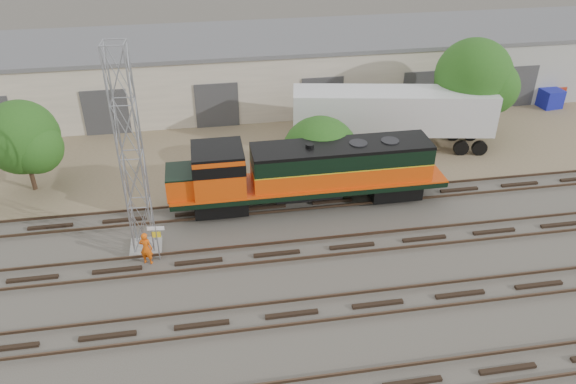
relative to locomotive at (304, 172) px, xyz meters
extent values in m
plane|color=#47423A|center=(1.72, -6.00, -2.22)|extent=(140.00, 140.00, 0.00)
cube|color=#726047|center=(1.72, 9.00, -2.21)|extent=(80.00, 16.00, 0.02)
cube|color=black|center=(1.72, -13.50, -2.15)|extent=(80.00, 2.40, 0.14)
cube|color=#4C3828|center=(1.72, -12.75, -2.01)|extent=(80.00, 0.08, 0.14)
cube|color=black|center=(1.72, -9.00, -2.15)|extent=(80.00, 2.40, 0.14)
cube|color=#4C3828|center=(1.72, -9.75, -2.01)|extent=(80.00, 0.08, 0.14)
cube|color=#4C3828|center=(1.72, -8.25, -2.01)|extent=(80.00, 0.08, 0.14)
cube|color=black|center=(1.72, -4.50, -2.15)|extent=(80.00, 2.40, 0.14)
cube|color=#4C3828|center=(1.72, -5.25, -2.01)|extent=(80.00, 0.08, 0.14)
cube|color=#4C3828|center=(1.72, -3.75, -2.01)|extent=(80.00, 0.08, 0.14)
cube|color=black|center=(1.72, 0.00, -2.15)|extent=(80.00, 2.40, 0.14)
cube|color=#4C3828|center=(1.72, -0.75, -2.01)|extent=(80.00, 0.08, 0.14)
cube|color=#4C3828|center=(1.72, 0.75, -2.01)|extent=(80.00, 0.08, 0.14)
cube|color=beige|center=(1.72, 17.00, 0.28)|extent=(58.00, 10.00, 5.00)
cube|color=#59595B|center=(1.72, 17.00, 2.93)|extent=(58.40, 10.40, 0.30)
cube|color=#999993|center=(23.72, 11.95, 0.28)|extent=(14.00, 0.10, 5.00)
cube|color=#333335|center=(-12.28, 11.94, -0.52)|extent=(3.20, 0.12, 3.40)
cube|color=#333335|center=(-4.28, 11.94, -0.52)|extent=(3.20, 0.12, 3.40)
cube|color=#333335|center=(3.72, 11.94, -0.52)|extent=(3.20, 0.12, 3.40)
cube|color=#333335|center=(11.72, 11.94, -0.52)|extent=(3.20, 0.12, 3.40)
cube|color=#333335|center=(19.72, 11.94, -0.52)|extent=(3.20, 0.12, 3.40)
cube|color=black|center=(-4.84, 0.00, -1.47)|extent=(2.98, 2.23, 0.93)
cube|color=black|center=(5.40, 0.00, -1.47)|extent=(2.98, 2.23, 0.93)
cube|color=black|center=(0.28, 0.00, -0.84)|extent=(15.82, 2.79, 0.33)
cylinder|color=black|center=(0.28, 0.00, -1.42)|extent=(3.91, 1.02, 1.02)
cube|color=#CE4009|center=(2.14, 0.00, -0.12)|extent=(10.24, 2.42, 1.12)
cube|color=black|center=(2.14, 0.00, 0.90)|extent=(10.24, 2.42, 0.93)
cube|color=black|center=(2.14, 0.00, 1.46)|extent=(10.24, 2.42, 0.19)
cube|color=#CE4009|center=(-4.84, 0.00, 0.53)|extent=(2.79, 2.79, 2.42)
cube|color=black|center=(-4.84, 0.00, 1.81)|extent=(2.79, 2.79, 0.15)
cube|color=#CE4009|center=(-6.98, 0.00, -0.03)|extent=(1.49, 2.23, 1.30)
cube|color=gray|center=(-8.96, -2.87, -2.12)|extent=(1.61, 1.61, 0.20)
cylinder|color=gray|center=(-9.45, -2.38, 3.33)|extent=(0.08, 0.08, 10.70)
cylinder|color=gray|center=(-8.47, -2.38, 3.33)|extent=(0.08, 0.08, 10.70)
cylinder|color=gray|center=(-9.45, -3.36, 3.33)|extent=(0.08, 0.08, 10.70)
cylinder|color=gray|center=(-8.47, -3.36, 3.33)|extent=(0.08, 0.08, 10.70)
cylinder|color=gray|center=(-8.22, -3.89, -1.19)|extent=(0.07, 0.07, 2.06)
cube|color=white|center=(-8.22, -3.89, -0.29)|extent=(0.84, 0.13, 0.21)
cube|color=yellow|center=(-8.22, -3.89, -0.67)|extent=(0.42, 0.08, 0.33)
imported|color=#E6560C|center=(-8.80, -4.06, -1.30)|extent=(0.77, 0.63, 1.82)
cube|color=silver|center=(7.39, 6.47, 0.55)|extent=(13.83, 5.08, 2.82)
cube|color=black|center=(12.63, 5.52, -1.69)|extent=(2.93, 3.01, 1.04)
cube|color=black|center=(2.07, 6.37, -1.54)|extent=(0.16, 0.16, 1.36)
cube|color=black|center=(2.44, 8.43, -1.54)|extent=(0.16, 0.16, 1.36)
cube|color=#161C99|center=(22.54, 11.34, -1.47)|extent=(1.77, 1.69, 1.50)
cube|color=maroon|center=(23.36, 12.38, -1.52)|extent=(1.81, 1.73, 1.40)
cylinder|color=#382619|center=(-16.00, 4.51, -1.21)|extent=(0.27, 0.27, 2.01)
sphere|color=#1B4C15|center=(-16.00, 4.51, 1.32)|extent=(4.38, 4.38, 4.38)
sphere|color=#1B4C15|center=(-15.13, 3.85, 0.88)|extent=(3.06, 3.06, 3.06)
cylinder|color=#382619|center=(1.40, 2.20, -2.00)|extent=(0.32, 0.32, 0.43)
sphere|color=#1B4C15|center=(1.40, 2.20, -0.13)|extent=(4.73, 4.73, 4.73)
sphere|color=#1B4C15|center=(2.35, 1.49, -0.61)|extent=(3.31, 3.31, 3.31)
cylinder|color=#382619|center=(13.30, 7.29, -0.89)|extent=(0.31, 0.31, 2.66)
sphere|color=#1B4C15|center=(13.30, 7.29, 2.31)|extent=(5.32, 5.32, 5.32)
sphere|color=#1B4C15|center=(14.37, 6.49, 1.77)|extent=(3.72, 3.72, 3.72)
camera|label=1|loc=(-5.54, -27.37, 15.54)|focal=35.00mm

